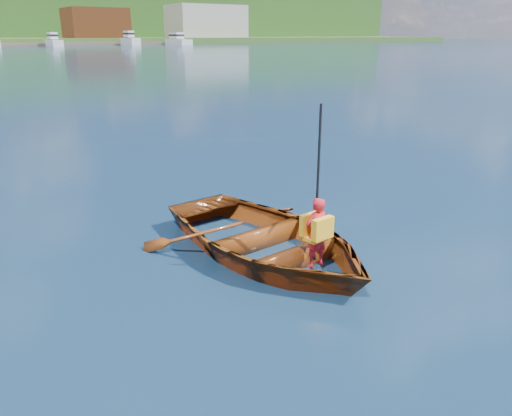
% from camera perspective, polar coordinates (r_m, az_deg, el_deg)
% --- Properties ---
extents(ground, '(600.00, 600.00, 0.00)m').
position_cam_1_polar(ground, '(8.36, 6.73, -3.15)').
color(ground, '#152547').
rests_on(ground, ground).
extents(rowboat, '(3.22, 4.23, 0.82)m').
position_cam_1_polar(rowboat, '(7.52, 1.06, -3.52)').
color(rowboat, brown).
rests_on(rowboat, ground).
extents(child_paddler, '(0.39, 0.37, 2.22)m').
position_cam_1_polar(child_paddler, '(6.87, 6.89, -2.59)').
color(child_paddler, red).
rests_on(child_paddler, ground).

